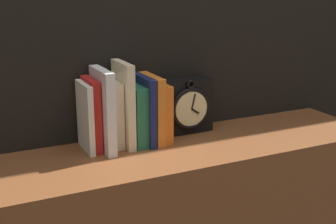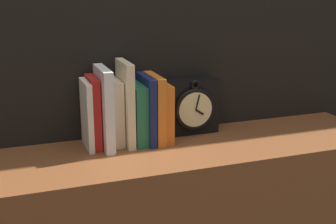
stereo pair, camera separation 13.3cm
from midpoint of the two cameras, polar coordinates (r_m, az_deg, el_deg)
clock at (r=1.48m, az=-0.40°, el=0.71°), size 0.17×0.08×0.18m
book_slot0_white at (r=1.35m, az=-12.84°, el=-0.67°), size 0.02×0.13×0.20m
book_slot1_red at (r=1.36m, az=-12.08°, el=-0.33°), size 0.02×0.12×0.21m
book_slot2_white at (r=1.35m, az=-10.75°, el=0.20°), size 0.03×0.15×0.24m
book_slot3_cream at (r=1.38m, az=-9.53°, el=-0.23°), size 0.03×0.11×0.20m
book_slot4_cream at (r=1.37m, az=-8.21°, el=0.88°), size 0.02×0.14×0.25m
book_slot5_green at (r=1.39m, az=-6.85°, el=-0.33°), size 0.04×0.14×0.18m
book_slot6_navy at (r=1.39m, az=-5.68°, el=0.23°), size 0.02×0.15×0.20m
book_slot7_orange at (r=1.40m, az=-4.67°, el=0.37°), size 0.03×0.14×0.20m
book_slot8_orange at (r=1.42m, az=-3.66°, el=0.04°), size 0.03×0.14×0.18m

